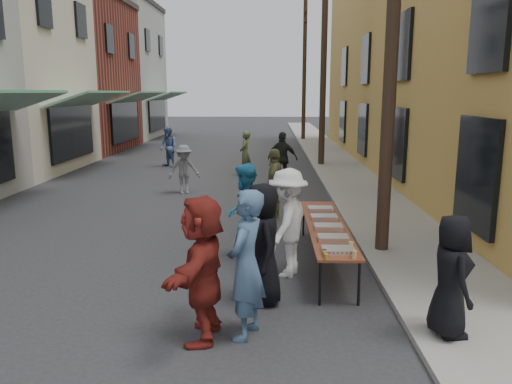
# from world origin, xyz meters

# --- Properties ---
(ground) EXTENTS (120.00, 120.00, 0.00)m
(ground) POSITION_xyz_m (0.00, 0.00, 0.00)
(ground) COLOR #28282B
(ground) RESTS_ON ground
(sidewalk) EXTENTS (2.20, 60.00, 0.10)m
(sidewalk) POSITION_xyz_m (5.00, 15.00, 0.05)
(sidewalk) COLOR gray
(sidewalk) RESTS_ON ground
(building_ochre) EXTENTS (10.00, 28.00, 10.00)m
(building_ochre) POSITION_xyz_m (11.10, 14.00, 5.00)
(building_ochre) COLOR gold
(building_ochre) RESTS_ON ground
(utility_pole_near) EXTENTS (0.26, 0.26, 9.00)m
(utility_pole_near) POSITION_xyz_m (4.30, 3.00, 4.50)
(utility_pole_near) COLOR #2D2116
(utility_pole_near) RESTS_ON ground
(utility_pole_mid) EXTENTS (0.26, 0.26, 9.00)m
(utility_pole_mid) POSITION_xyz_m (4.30, 15.00, 4.50)
(utility_pole_mid) COLOR #2D2116
(utility_pole_mid) RESTS_ON ground
(utility_pole_far) EXTENTS (0.26, 0.26, 9.00)m
(utility_pole_far) POSITION_xyz_m (4.30, 27.00, 4.50)
(utility_pole_far) COLOR #2D2116
(utility_pole_far) RESTS_ON ground
(serving_table) EXTENTS (0.70, 4.00, 0.75)m
(serving_table) POSITION_xyz_m (3.12, 2.37, 0.71)
(serving_table) COLOR maroon
(serving_table) RESTS_ON ground
(catering_tray_sausage) EXTENTS (0.50, 0.33, 0.08)m
(catering_tray_sausage) POSITION_xyz_m (3.12, 0.72, 0.79)
(catering_tray_sausage) COLOR maroon
(catering_tray_sausage) RESTS_ON serving_table
(catering_tray_foil_b) EXTENTS (0.50, 0.33, 0.08)m
(catering_tray_foil_b) POSITION_xyz_m (3.12, 1.37, 0.79)
(catering_tray_foil_b) COLOR #B2B2B7
(catering_tray_foil_b) RESTS_ON serving_table
(catering_tray_buns) EXTENTS (0.50, 0.33, 0.08)m
(catering_tray_buns) POSITION_xyz_m (3.12, 2.07, 0.79)
(catering_tray_buns) COLOR tan
(catering_tray_buns) RESTS_ON serving_table
(catering_tray_foil_d) EXTENTS (0.50, 0.33, 0.08)m
(catering_tray_foil_d) POSITION_xyz_m (3.12, 2.77, 0.79)
(catering_tray_foil_d) COLOR #B2B2B7
(catering_tray_foil_d) RESTS_ON serving_table
(catering_tray_buns_end) EXTENTS (0.50, 0.33, 0.08)m
(catering_tray_buns_end) POSITION_xyz_m (3.12, 3.47, 0.79)
(catering_tray_buns_end) COLOR tan
(catering_tray_buns_end) RESTS_ON serving_table
(condiment_jar_a) EXTENTS (0.07, 0.07, 0.08)m
(condiment_jar_a) POSITION_xyz_m (2.90, 0.42, 0.79)
(condiment_jar_a) COLOR #A57F26
(condiment_jar_a) RESTS_ON serving_table
(condiment_jar_b) EXTENTS (0.07, 0.07, 0.08)m
(condiment_jar_b) POSITION_xyz_m (2.90, 0.52, 0.79)
(condiment_jar_b) COLOR #A57F26
(condiment_jar_b) RESTS_ON serving_table
(condiment_jar_c) EXTENTS (0.07, 0.07, 0.08)m
(condiment_jar_c) POSITION_xyz_m (2.90, 0.62, 0.79)
(condiment_jar_c) COLOR #A57F26
(condiment_jar_c) RESTS_ON serving_table
(cup_stack) EXTENTS (0.08, 0.08, 0.12)m
(cup_stack) POSITION_xyz_m (3.32, 0.47, 0.81)
(cup_stack) COLOR tan
(cup_stack) RESTS_ON serving_table
(guest_front_a) EXTENTS (0.82, 1.03, 1.85)m
(guest_front_a) POSITION_xyz_m (1.96, 0.60, 0.92)
(guest_front_a) COLOR black
(guest_front_a) RESTS_ON ground
(guest_front_b) EXTENTS (0.68, 0.83, 1.97)m
(guest_front_b) POSITION_xyz_m (1.77, -0.51, 0.98)
(guest_front_b) COLOR #446384
(guest_front_b) RESTS_ON ground
(guest_front_c) EXTENTS (0.77, 0.95, 1.85)m
(guest_front_c) POSITION_xyz_m (1.60, 2.59, 0.93)
(guest_front_c) COLOR teal
(guest_front_c) RESTS_ON ground
(guest_front_d) EXTENTS (1.10, 1.39, 1.89)m
(guest_front_d) POSITION_xyz_m (2.38, 1.75, 0.95)
(guest_front_d) COLOR white
(guest_front_d) RESTS_ON ground
(guest_front_e) EXTENTS (0.61, 1.11, 1.79)m
(guest_front_e) POSITION_xyz_m (2.19, 5.72, 0.89)
(guest_front_e) COLOR olive
(guest_front_e) RESTS_ON ground
(guest_queue_back) EXTENTS (0.73, 1.81, 1.91)m
(guest_queue_back) POSITION_xyz_m (1.21, -0.57, 0.95)
(guest_queue_back) COLOR maroon
(guest_queue_back) RESTS_ON ground
(server) EXTENTS (0.57, 0.81, 1.57)m
(server) POSITION_xyz_m (4.35, -0.57, 0.89)
(server) COLOR black
(server) RESTS_ON sidewalk
(passerby_left) EXTENTS (1.13, 0.89, 1.54)m
(passerby_left) POSITION_xyz_m (-0.63, 8.87, 0.77)
(passerby_left) COLOR slate
(passerby_left) RESTS_ON ground
(passerby_mid) EXTENTS (1.15, 0.77, 1.82)m
(passerby_mid) POSITION_xyz_m (2.51, 10.57, 0.91)
(passerby_mid) COLOR black
(passerby_mid) RESTS_ON ground
(passerby_right) EXTENTS (0.51, 0.68, 1.70)m
(passerby_right) POSITION_xyz_m (1.12, 12.48, 0.85)
(passerby_right) COLOR #495632
(passerby_right) RESTS_ON ground
(passerby_far) EXTENTS (1.05, 1.04, 1.71)m
(passerby_far) POSITION_xyz_m (-2.27, 14.57, 0.86)
(passerby_far) COLOR #536BA1
(passerby_far) RESTS_ON ground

